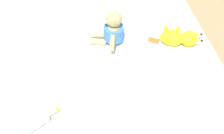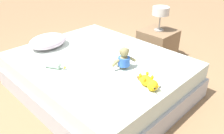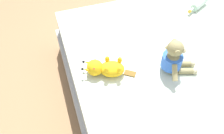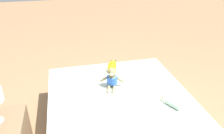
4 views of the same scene
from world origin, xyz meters
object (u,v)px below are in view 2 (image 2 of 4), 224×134
at_px(plush_monkey, 123,59).
at_px(nightstand, 157,44).
at_px(bedside_lamp, 161,12).
at_px(bed, 99,75).
at_px(glass_bottle, 53,65).
at_px(plush_yellow_creature, 149,82).
at_px(pillow, 48,41).

relative_size(plush_monkey, nightstand, 0.60).
bearing_deg(nightstand, bedside_lamp, 178.21).
xyz_separation_m(bed, glass_bottle, (-0.48, 0.16, 0.24)).
bearing_deg(plush_yellow_creature, plush_monkey, 76.12).
xyz_separation_m(plush_yellow_creature, glass_bottle, (-0.42, 0.91, -0.02)).
bearing_deg(glass_bottle, bedside_lamp, -4.50).
bearing_deg(bed, nightstand, 1.37).
bearing_deg(pillow, bed, -72.05).
distance_m(bed, bedside_lamp, 1.31).
distance_m(plush_monkey, nightstand, 1.27).
relative_size(bed, glass_bottle, 8.65).
distance_m(plush_yellow_creature, glass_bottle, 1.00).
bearing_deg(pillow, plush_monkey, -75.72).
bearing_deg(nightstand, plush_monkey, -162.39).
xyz_separation_m(plush_yellow_creature, nightstand, (1.27, 0.77, -0.25)).
height_order(bed, nightstand, nightstand).
height_order(glass_bottle, bedside_lamp, bedside_lamp).
bearing_deg(plush_monkey, bed, 96.71).
xyz_separation_m(bed, bedside_lamp, (1.21, 0.03, 0.50)).
bearing_deg(bed, plush_yellow_creature, -94.50).
bearing_deg(bedside_lamp, glass_bottle, 175.50).
relative_size(bed, nightstand, 4.13).
relative_size(bed, pillow, 3.78).
height_order(pillow, bedside_lamp, bedside_lamp).
relative_size(pillow, nightstand, 1.09).
height_order(plush_monkey, nightstand, plush_monkey).
xyz_separation_m(pillow, bedside_lamp, (1.43, -0.65, 0.21)).
relative_size(pillow, plush_monkey, 1.81).
bearing_deg(bedside_lamp, bed, -178.63).
xyz_separation_m(plush_yellow_creature, bedside_lamp, (1.27, 0.77, 0.24)).
relative_size(nightstand, bedside_lamp, 1.36).
height_order(bed, bedside_lamp, bedside_lamp).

